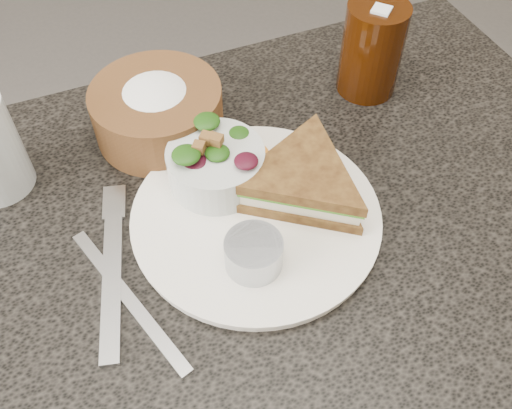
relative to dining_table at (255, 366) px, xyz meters
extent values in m
cube|color=black|center=(0.00, 0.00, 0.00)|extent=(1.00, 0.70, 0.75)
cylinder|color=silver|center=(0.01, 0.02, 0.38)|extent=(0.29, 0.29, 0.01)
cylinder|color=#9EA4AC|center=(-0.02, -0.04, 0.41)|extent=(0.08, 0.08, 0.04)
cone|color=orange|center=(0.03, 0.11, 0.40)|extent=(0.08, 0.08, 0.03)
cube|color=#AEAFB1|center=(-0.17, 0.01, 0.38)|extent=(0.07, 0.21, 0.01)
cube|color=#AFAFB1|center=(-0.16, -0.03, 0.38)|extent=(0.08, 0.22, 0.00)
camera|label=1|loc=(-0.15, -0.36, 0.92)|focal=40.00mm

